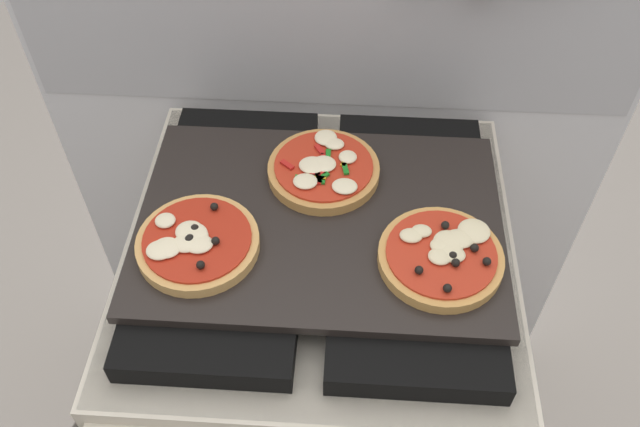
% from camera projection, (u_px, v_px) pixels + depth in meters
% --- Properties ---
extents(kitchen_backsplash, '(1.10, 0.09, 1.55)m').
position_uv_depth(kitchen_backsplash, '(332.00, 131.00, 1.30)').
color(kitchen_backsplash, silver).
rests_on(kitchen_backsplash, ground_plane).
extents(stove, '(0.60, 0.64, 0.90)m').
position_uv_depth(stove, '(320.00, 369.00, 1.33)').
color(stove, beige).
rests_on(stove, ground_plane).
extents(baking_tray, '(0.54, 0.38, 0.02)m').
position_uv_depth(baking_tray, '(320.00, 221.00, 0.99)').
color(baking_tray, black).
rests_on(baking_tray, stove).
extents(pizza_left, '(0.17, 0.17, 0.03)m').
position_uv_depth(pizza_left, '(196.00, 242.00, 0.94)').
color(pizza_left, tan).
rests_on(pizza_left, baking_tray).
extents(pizza_right, '(0.17, 0.17, 0.03)m').
position_uv_depth(pizza_right, '(442.00, 255.00, 0.92)').
color(pizza_right, tan).
rests_on(pizza_right, baking_tray).
extents(pizza_center, '(0.17, 0.17, 0.03)m').
position_uv_depth(pizza_center, '(326.00, 169.00, 1.03)').
color(pizza_center, '#C18947').
rests_on(pizza_center, baking_tray).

